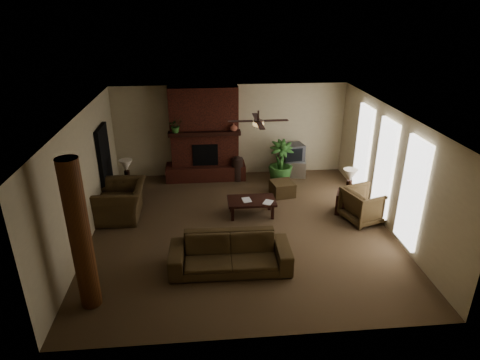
{
  "coord_description": "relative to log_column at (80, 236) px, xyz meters",
  "views": [
    {
      "loc": [
        -0.82,
        -8.53,
        5.01
      ],
      "look_at": [
        0.0,
        0.4,
        1.1
      ],
      "focal_mm": 30.68,
      "sensor_mm": 36.0,
      "label": 1
    }
  ],
  "objects": [
    {
      "name": "ottoman",
      "position": [
        4.27,
        4.16,
        -1.2
      ],
      "size": [
        0.69,
        0.69,
        0.4
      ],
      "primitive_type": "cube",
      "rotation": [
        0.0,
        0.0,
        0.17
      ],
      "color": "#47361E",
      "rests_on": "ground"
    },
    {
      "name": "side_table_left",
      "position": [
        0.08,
        4.19,
        -1.12
      ],
      "size": [
        0.66,
        0.66,
        0.55
      ],
      "primitive_type": "cube",
      "rotation": [
        0.0,
        0.0,
        0.43
      ],
      "color": "black",
      "rests_on": "ground"
    },
    {
      "name": "armchair_left",
      "position": [
        -0.0,
        3.28,
        -0.82
      ],
      "size": [
        0.87,
        1.33,
        1.16
      ],
      "primitive_type": "imported",
      "rotation": [
        0.0,
        0.0,
        -1.57
      ],
      "color": "#47361E",
      "rests_on": "ground"
    },
    {
      "name": "coffee_table",
      "position": [
        3.27,
        3.06,
        -1.03
      ],
      "size": [
        1.2,
        0.7,
        0.43
      ],
      "color": "black",
      "rests_on": "ground"
    },
    {
      "name": "mantel_plant",
      "position": [
        1.34,
        5.33,
        0.32
      ],
      "size": [
        0.45,
        0.49,
        0.33
      ],
      "primitive_type": "imported",
      "rotation": [
        0.0,
        0.0,
        0.2
      ],
      "color": "#2C5722",
      "rests_on": "fireplace"
    },
    {
      "name": "ceiling_fan",
      "position": [
        3.35,
        2.7,
        1.13
      ],
      "size": [
        1.35,
        1.35,
        0.37
      ],
      "color": "black",
      "rests_on": "ceiling"
    },
    {
      "name": "fireplace",
      "position": [
        2.15,
        5.62,
        -0.24
      ],
      "size": [
        2.4,
        0.7,
        2.8
      ],
      "color": "#562217",
      "rests_on": "ground"
    },
    {
      "name": "book_b",
      "position": [
        3.56,
        2.9,
        -0.82
      ],
      "size": [
        0.2,
        0.12,
        0.29
      ],
      "primitive_type": "imported",
      "rotation": [
        0.0,
        0.0,
        -0.48
      ],
      "color": "#999999",
      "rests_on": "coffee_table"
    },
    {
      "name": "lamp_left",
      "position": [
        0.05,
        4.16,
        -0.4
      ],
      "size": [
        0.45,
        0.45,
        0.65
      ],
      "color": "black",
      "rests_on": "side_table_left"
    },
    {
      "name": "log_column",
      "position": [
        0.0,
        0.0,
        0.0
      ],
      "size": [
        0.36,
        0.36,
        2.8
      ],
      "primitive_type": "cylinder",
      "color": "#582F16",
      "rests_on": "ground"
    },
    {
      "name": "room_shell",
      "position": [
        2.95,
        2.4,
        0.0
      ],
      "size": [
        7.0,
        7.0,
        7.0
      ],
      "color": "brown",
      "rests_on": "ground"
    },
    {
      "name": "armchair_right",
      "position": [
        6.0,
        2.53,
        -0.93
      ],
      "size": [
        1.08,
        1.12,
        0.93
      ],
      "primitive_type": "imported",
      "rotation": [
        0.0,
        0.0,
        1.88
      ],
      "color": "#47361E",
      "rests_on": "ground"
    },
    {
      "name": "sofa",
      "position": [
        2.57,
        0.83,
        -0.92
      ],
      "size": [
        2.45,
        0.76,
        0.95
      ],
      "primitive_type": "imported",
      "rotation": [
        0.0,
        0.0,
        -0.02
      ],
      "color": "#47361E",
      "rests_on": "ground"
    },
    {
      "name": "windows",
      "position": [
        6.4,
        2.6,
        -0.05
      ],
      "size": [
        0.08,
        3.65,
        2.35
      ],
      "color": "white",
      "rests_on": "ground"
    },
    {
      "name": "lamp_right",
      "position": [
        5.73,
        2.98,
        -0.4
      ],
      "size": [
        0.36,
        0.36,
        0.65
      ],
      "color": "black",
      "rests_on": "side_table_right"
    },
    {
      "name": "floor_vase",
      "position": [
        3.1,
        5.34,
        -0.97
      ],
      "size": [
        0.34,
        0.34,
        0.77
      ],
      "color": "black",
      "rests_on": "ground"
    },
    {
      "name": "tv_stand",
      "position": [
        4.84,
        5.55,
        -1.15
      ],
      "size": [
        0.94,
        0.68,
        0.5
      ],
      "primitive_type": "cube",
      "rotation": [
        0.0,
        0.0,
        -0.22
      ],
      "color": "#B3B3B6",
      "rests_on": "ground"
    },
    {
      "name": "mantel_vase",
      "position": [
        3.0,
        5.33,
        0.27
      ],
      "size": [
        0.23,
        0.24,
        0.22
      ],
      "primitive_type": "imported",
      "rotation": [
        0.0,
        0.0,
        0.05
      ],
      "color": "#96503C",
      "rests_on": "fireplace"
    },
    {
      "name": "doorway",
      "position": [
        -0.49,
        4.2,
        -0.35
      ],
      "size": [
        0.1,
        1.0,
        2.1
      ],
      "primitive_type": "cube",
      "color": "black",
      "rests_on": "ground"
    },
    {
      "name": "side_table_right",
      "position": [
        5.71,
        2.98,
        -1.12
      ],
      "size": [
        0.65,
        0.65,
        0.55
      ],
      "primitive_type": "cube",
      "rotation": [
        0.0,
        0.0,
        -0.4
      ],
      "color": "black",
      "rests_on": "ground"
    },
    {
      "name": "floor_plant",
      "position": [
        4.37,
        5.03,
        -1.04
      ],
      "size": [
        0.88,
        1.37,
        0.72
      ],
      "primitive_type": "imported",
      "rotation": [
        0.0,
        0.0,
        0.12
      ],
      "color": "#2C5722",
      "rests_on": "ground"
    },
    {
      "name": "book_a",
      "position": [
        3.03,
        3.01,
        -0.83
      ],
      "size": [
        0.22,
        0.06,
        0.29
      ],
      "primitive_type": "imported",
      "rotation": [
        0.0,
        0.0,
        0.14
      ],
      "color": "#999999",
      "rests_on": "coffee_table"
    },
    {
      "name": "tv",
      "position": [
        4.82,
        5.54,
        -0.64
      ],
      "size": [
        0.73,
        0.64,
        0.52
      ],
      "color": "#38383A",
      "rests_on": "tv_stand"
    }
  ]
}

